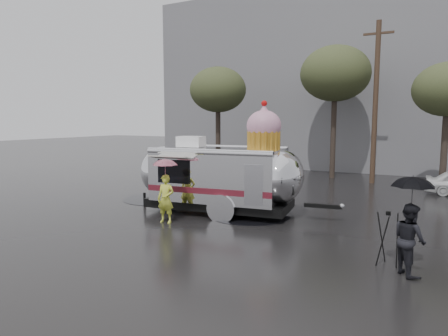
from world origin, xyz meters
The scene contains 14 objects.
ground centered at (0.00, 0.00, 0.00)m, with size 120.00×120.00×0.00m, color black.
puddles centered at (-3.11, 4.06, 0.01)m, with size 8.13×3.94×0.01m.
grey_building centered at (-4.00, 24.00, 6.50)m, with size 22.00×12.00×13.00m, color #5F5E63.
utility_pole centered at (2.50, 14.00, 4.62)m, with size 1.60×0.28×9.00m.
tree_left centered at (-7.00, 13.00, 5.48)m, with size 3.64×3.64×6.95m.
tree_mid centered at (0.00, 15.00, 6.34)m, with size 4.20×4.20×8.03m.
tree_right centered at (6.00, 13.00, 5.06)m, with size 3.36×3.36×6.42m.
barricade_row centered at (-5.55, 9.96, 0.52)m, with size 4.30×0.80×1.00m.
airstream_trailer centered at (-1.63, 3.59, 1.54)m, with size 8.12×3.72×4.40m.
person_left centered at (-2.64, 1.31, 0.85)m, with size 0.61×0.41×1.70m, color #CDD73F.
umbrella_pink centered at (-2.64, 1.31, 1.92)m, with size 1.08×1.08×2.29m.
person_right centered at (5.22, 0.12, 0.85)m, with size 0.82×0.45×1.70m, color black.
umbrella_black centered at (5.22, 0.12, 1.95)m, with size 1.18×1.18×2.36m.
tripod centered at (4.70, 0.51, 0.80)m, with size 0.54×0.57×1.38m.
Camera 1 is at (5.65, -9.86, 3.62)m, focal length 32.00 mm.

